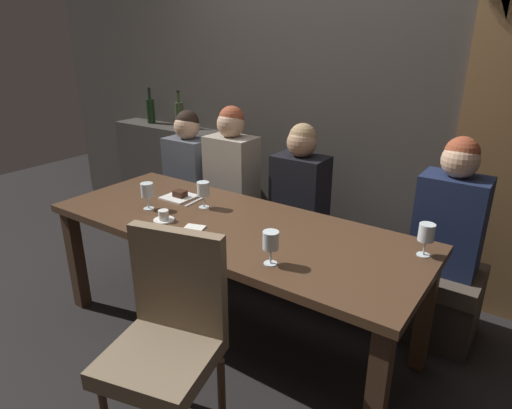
% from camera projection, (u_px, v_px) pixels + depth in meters
% --- Properties ---
extents(ground, '(9.00, 9.00, 0.00)m').
position_uv_depth(ground, '(233.00, 331.00, 2.77)').
color(ground, black).
extents(back_wall_tiled, '(6.00, 0.12, 3.00)m').
position_uv_depth(back_wall_tiled, '(334.00, 69.00, 3.16)').
color(back_wall_tiled, '#423D38').
rests_on(back_wall_tiled, ground).
extents(back_counter, '(1.10, 0.28, 0.95)m').
position_uv_depth(back_counter, '(170.00, 175.00, 4.22)').
color(back_counter, '#38342F').
rests_on(back_counter, ground).
extents(dining_table, '(2.20, 0.84, 0.74)m').
position_uv_depth(dining_table, '(231.00, 237.00, 2.54)').
color(dining_table, '#412B1C').
rests_on(dining_table, ground).
extents(banquette_bench, '(2.50, 0.44, 0.45)m').
position_uv_depth(banquette_bench, '(291.00, 256.00, 3.23)').
color(banquette_bench, '#312A23').
rests_on(banquette_bench, ground).
extents(chair_near_side, '(0.53, 0.53, 0.98)m').
position_uv_depth(chair_near_side, '(168.00, 329.00, 1.90)').
color(chair_near_side, '#4C3321').
rests_on(chair_near_side, ground).
extents(diner_redhead, '(0.36, 0.24, 0.74)m').
position_uv_depth(diner_redhead, '(189.00, 160.00, 3.54)').
color(diner_redhead, '#4C515B').
rests_on(diner_redhead, banquette_bench).
extents(diner_bearded, '(0.36, 0.24, 0.82)m').
position_uv_depth(diner_bearded, '(232.00, 165.00, 3.26)').
color(diner_bearded, '#9E9384').
rests_on(diner_bearded, banquette_bench).
extents(diner_far_end, '(0.36, 0.24, 0.74)m').
position_uv_depth(diner_far_end, '(300.00, 181.00, 3.02)').
color(diner_far_end, black).
rests_on(diner_far_end, banquette_bench).
extents(diner_near_end, '(0.36, 0.24, 0.78)m').
position_uv_depth(diner_near_end, '(452.00, 210.00, 2.48)').
color(diner_near_end, '#192342').
rests_on(diner_near_end, banquette_bench).
extents(wine_bottle_dark_red, '(0.08, 0.08, 0.33)m').
position_uv_depth(wine_bottle_dark_red, '(151.00, 110.00, 4.13)').
color(wine_bottle_dark_red, black).
rests_on(wine_bottle_dark_red, back_counter).
extents(wine_bottle_pale_label, '(0.08, 0.08, 0.33)m').
position_uv_depth(wine_bottle_pale_label, '(179.00, 114.00, 3.93)').
color(wine_bottle_pale_label, '#384728').
rests_on(wine_bottle_pale_label, back_counter).
extents(wine_glass_center_front, '(0.08, 0.08, 0.16)m').
position_uv_depth(wine_glass_center_front, '(203.00, 190.00, 2.69)').
color(wine_glass_center_front, silver).
rests_on(wine_glass_center_front, dining_table).
extents(wine_glass_end_right, '(0.08, 0.08, 0.16)m').
position_uv_depth(wine_glass_end_right, '(147.00, 191.00, 2.67)').
color(wine_glass_end_right, silver).
rests_on(wine_glass_end_right, dining_table).
extents(wine_glass_near_left, '(0.08, 0.08, 0.16)m').
position_uv_depth(wine_glass_near_left, '(271.00, 241.00, 2.02)').
color(wine_glass_near_left, silver).
rests_on(wine_glass_near_left, dining_table).
extents(wine_glass_near_right, '(0.08, 0.08, 0.16)m').
position_uv_depth(wine_glass_near_right, '(426.00, 234.00, 2.10)').
color(wine_glass_near_right, silver).
rests_on(wine_glass_near_right, dining_table).
extents(espresso_cup, '(0.12, 0.12, 0.06)m').
position_uv_depth(espresso_cup, '(164.00, 216.00, 2.53)').
color(espresso_cup, white).
rests_on(espresso_cup, dining_table).
extents(dessert_plate, '(0.19, 0.19, 0.05)m').
position_uv_depth(dessert_plate, '(179.00, 196.00, 2.88)').
color(dessert_plate, white).
rests_on(dessert_plate, dining_table).
extents(fork_on_table, '(0.03, 0.17, 0.01)m').
position_uv_depth(fork_on_table, '(194.00, 202.00, 2.81)').
color(fork_on_table, silver).
rests_on(fork_on_table, dining_table).
extents(folded_napkin, '(0.14, 0.13, 0.01)m').
position_uv_depth(folded_napkin, '(194.00, 229.00, 2.43)').
color(folded_napkin, silver).
rests_on(folded_napkin, dining_table).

